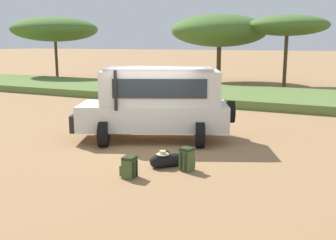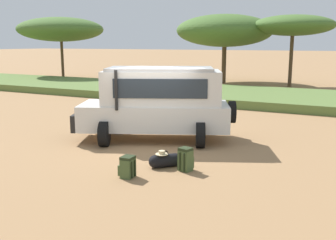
# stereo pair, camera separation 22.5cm
# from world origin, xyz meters

# --- Properties ---
(ground_plane) EXTENTS (320.00, 320.00, 0.00)m
(ground_plane) POSITION_xyz_m (0.00, 0.00, 0.00)
(ground_plane) COLOR #9E754C
(grass_bank) EXTENTS (120.00, 7.00, 0.44)m
(grass_bank) POSITION_xyz_m (0.00, 11.42, 0.22)
(grass_bank) COLOR #5B7538
(grass_bank) RESTS_ON ground_plane
(safari_vehicle) EXTENTS (5.37, 3.86, 2.44)m
(safari_vehicle) POSITION_xyz_m (-0.27, 0.75, 1.29)
(safari_vehicle) COLOR silver
(safari_vehicle) RESTS_ON ground_plane
(backpack_beside_front_wheel) EXTENTS (0.37, 0.42, 0.61)m
(backpack_beside_front_wheel) POSITION_xyz_m (1.95, -1.84, 0.30)
(backpack_beside_front_wheel) COLOR #42562D
(backpack_beside_front_wheel) RESTS_ON ground_plane
(backpack_cluster_center) EXTENTS (0.40, 0.37, 0.54)m
(backpack_cluster_center) POSITION_xyz_m (0.90, -2.95, 0.26)
(backpack_cluster_center) COLOR #42562D
(backpack_cluster_center) RESTS_ON ground_plane
(duffel_bag_low_black_case) EXTENTS (0.74, 0.75, 0.45)m
(duffel_bag_low_black_case) POSITION_xyz_m (1.34, -1.80, 0.18)
(duffel_bag_low_black_case) COLOR black
(duffel_bag_low_black_case) RESTS_ON ground_plane
(acacia_tree_far_left) EXTENTS (7.34, 7.50, 5.42)m
(acacia_tree_far_left) POSITION_xyz_m (-18.38, 16.45, 4.37)
(acacia_tree_far_left) COLOR brown
(acacia_tree_far_left) RESTS_ON ground_plane
(acacia_tree_left_mid) EXTENTS (7.59, 8.20, 5.45)m
(acacia_tree_left_mid) POSITION_xyz_m (-4.57, 19.97, 4.17)
(acacia_tree_left_mid) COLOR brown
(acacia_tree_left_mid) RESTS_ON ground_plane
(acacia_tree_centre_back) EXTENTS (5.94, 5.58, 5.23)m
(acacia_tree_centre_back) POSITION_xyz_m (0.75, 19.55, 4.46)
(acacia_tree_centre_back) COLOR brown
(acacia_tree_centre_back) RESTS_ON ground_plane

